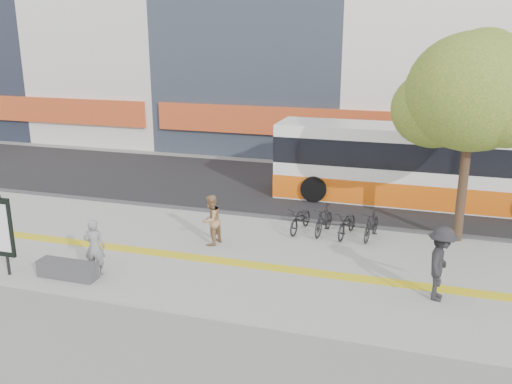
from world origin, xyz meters
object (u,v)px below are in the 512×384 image
(seated_woman, at_px, (95,247))
(pedestrian_dark, at_px, (441,264))
(bench, at_px, (68,270))
(signboard, at_px, (3,229))
(bus, at_px, (419,167))
(pedestrian_tan, at_px, (211,220))
(street_tree, at_px, (472,94))

(seated_woman, height_order, pedestrian_dark, pedestrian_dark)
(bench, relative_size, seated_woman, 1.05)
(bench, relative_size, signboard, 0.73)
(bench, height_order, bus, bus)
(bus, xyz_separation_m, pedestrian_tan, (-5.79, -6.39, -0.55))
(pedestrian_tan, distance_m, pedestrian_dark, 6.72)
(seated_woman, height_order, pedestrian_tan, pedestrian_tan)
(bench, bearing_deg, seated_woman, 36.91)
(bench, distance_m, bus, 12.94)
(signboard, bearing_deg, bus, 44.75)
(bus, height_order, pedestrian_tan, bus)
(signboard, height_order, pedestrian_dark, signboard)
(bench, height_order, pedestrian_tan, pedestrian_tan)
(bench, xyz_separation_m, seated_woman, (0.58, 0.43, 0.54))
(signboard, distance_m, bus, 14.21)
(pedestrian_tan, relative_size, pedestrian_dark, 0.84)
(signboard, bearing_deg, street_tree, 29.07)
(bench, height_order, pedestrian_dark, pedestrian_dark)
(signboard, height_order, seated_woman, signboard)
(street_tree, distance_m, bus, 4.99)
(street_tree, relative_size, bus, 0.59)
(street_tree, distance_m, pedestrian_tan, 8.42)
(signboard, relative_size, bus, 0.21)
(signboard, bearing_deg, pedestrian_dark, 10.17)
(street_tree, relative_size, pedestrian_dark, 3.45)
(bench, height_order, signboard, signboard)
(bench, relative_size, pedestrian_tan, 1.04)
(seated_woman, xyz_separation_m, pedestrian_tan, (2.12, 2.87, 0.01))
(street_tree, distance_m, pedestrian_dark, 5.66)
(bus, height_order, seated_woman, bus)
(bench, relative_size, street_tree, 0.25)
(pedestrian_tan, bearing_deg, bus, 151.62)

